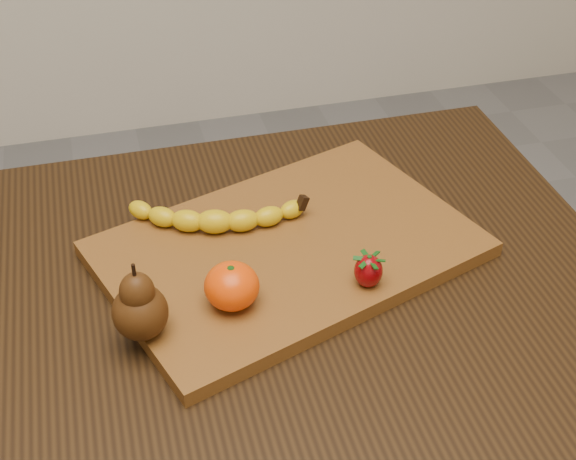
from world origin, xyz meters
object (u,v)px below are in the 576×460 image
object	(u,v)px
table	(225,351)
cutting_board	(288,249)
pear	(138,300)
mandarin	(232,286)

from	to	relation	value
table	cutting_board	xyz separation A→B (m)	(0.10, 0.05, 0.11)
cutting_board	pear	size ratio (longest dim) A/B	4.72
table	mandarin	xyz separation A→B (m)	(0.01, -0.04, 0.14)
pear	mandarin	world-z (taller)	pear
cutting_board	pear	xyz separation A→B (m)	(-0.19, -0.11, 0.06)
pear	cutting_board	bearing A→B (deg)	30.21
mandarin	table	bearing A→B (deg)	98.68
pear	mandarin	distance (m)	0.11
cutting_board	pear	bearing A→B (deg)	-168.44
table	cutting_board	distance (m)	0.15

